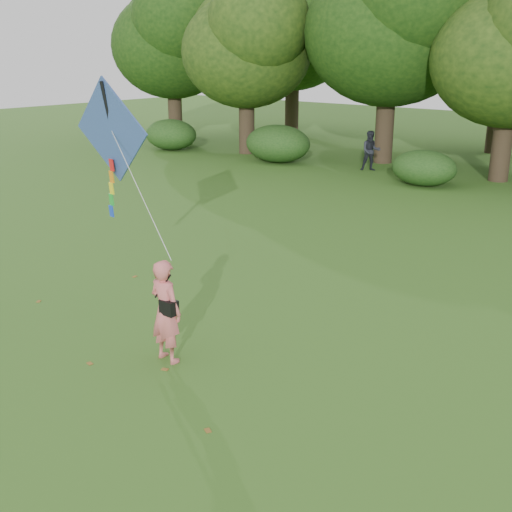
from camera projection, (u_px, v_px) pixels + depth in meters
The scene contains 7 objects.
ground at pixel (194, 369), 11.04m from camera, with size 100.00×100.00×0.00m, color #265114.
man_kite_flyer at pixel (166, 311), 11.10m from camera, with size 0.68×0.45×1.86m, color #DD6868.
bystander_left at pixel (371, 151), 28.90m from camera, with size 0.87×0.68×1.79m, color #21232C.
crossbody_bag at pixel (169, 307), 10.97m from camera, with size 0.43×0.20×0.72m.
flying_kite at pixel (112, 133), 13.51m from camera, with size 4.69×2.00×3.04m.
shrub_band at pixel (511, 172), 24.12m from camera, with size 39.15×3.22×1.88m.
fallen_leaves at pixel (229, 343), 12.02m from camera, with size 10.03×15.15×0.01m.
Camera 1 is at (7.15, -6.95, 5.25)m, focal length 45.00 mm.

